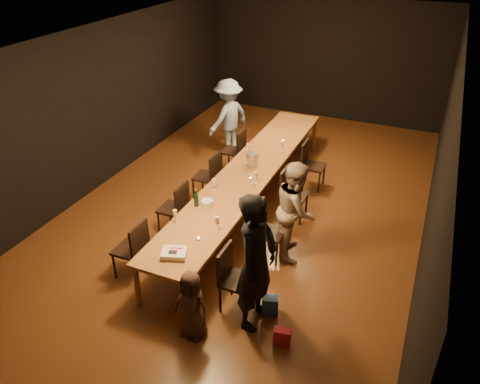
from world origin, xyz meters
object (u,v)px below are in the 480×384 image
at_px(birthday_cake, 174,253).
at_px(plate_stack, 207,203).
at_px(child, 192,305).
at_px(chair_right_1, 270,232).
at_px(woman_birthday, 256,263).
at_px(chair_left_0, 130,249).
at_px(ice_bucket, 252,159).
at_px(chair_right_0, 238,280).
at_px(chair_right_2, 294,195).
at_px(table, 249,173).
at_px(chair_left_1, 173,208).
at_px(woman_tan, 296,209).
at_px(chair_left_2, 206,176).
at_px(chair_left_3, 233,150).
at_px(man_blue, 228,117).
at_px(chair_right_3, 313,165).
at_px(champagne_bottle, 196,197).

xyz_separation_m(birthday_cake, plate_stack, (-0.16, 1.26, 0.01)).
relative_size(child, birthday_cake, 2.50).
xyz_separation_m(chair_right_1, woman_birthday, (0.30, -1.33, 0.48)).
height_order(chair_left_0, ice_bucket, ice_bucket).
xyz_separation_m(chair_left_0, ice_bucket, (0.82, 2.63, 0.40)).
height_order(chair_right_0, chair_right_2, same).
height_order(table, woman_birthday, woman_birthday).
relative_size(chair_left_1, woman_tan, 0.59).
distance_m(chair_left_2, chair_left_3, 1.20).
distance_m(chair_left_0, woman_tan, 2.50).
distance_m(chair_left_2, child, 3.35).
bearing_deg(chair_right_1, chair_left_1, -90.00).
bearing_deg(plate_stack, birthday_cake, -82.87).
distance_m(chair_left_1, chair_left_3, 2.40).
height_order(chair_right_0, birthday_cake, chair_right_0).
bearing_deg(birthday_cake, woman_tan, 35.83).
height_order(chair_right_1, plate_stack, chair_right_1).
bearing_deg(chair_right_1, man_blue, -145.96).
xyz_separation_m(table, ice_bucket, (-0.03, 0.23, 0.16)).
bearing_deg(plate_stack, woman_birthday, -42.91).
bearing_deg(chair_left_1, chair_left_3, 0.00).
bearing_deg(ice_bucket, chair_left_3, 130.34).
distance_m(chair_right_0, chair_left_1, 2.08).
bearing_deg(child, ice_bucket, 106.24).
bearing_deg(chair_left_0, chair_right_3, -25.28).
bearing_deg(chair_left_1, table, -35.31).
bearing_deg(table, chair_right_3, 54.69).
distance_m(birthday_cake, ice_bucket, 2.82).
xyz_separation_m(chair_left_0, chair_left_1, (0.00, 1.20, 0.00)).
distance_m(woman_tan, ice_bucket, 1.65).
bearing_deg(woman_tan, table, 36.53).
xyz_separation_m(woman_birthday, birthday_cake, (-1.13, -0.06, -0.16)).
height_order(chair_right_2, birthday_cake, chair_right_2).
height_order(chair_left_3, champagne_bottle, champagne_bottle).
xyz_separation_m(chair_right_1, chair_right_3, (0.00, 2.40, 0.00)).
distance_m(chair_right_1, woman_tan, 0.52).
height_order(child, plate_stack, child).
distance_m(chair_right_1, chair_left_1, 1.70).
xyz_separation_m(chair_left_1, woman_birthday, (2.00, -1.33, 0.48)).
relative_size(chair_left_1, champagne_bottle, 2.99).
distance_m(birthday_cake, plate_stack, 1.27).
height_order(table, champagne_bottle, champagne_bottle).
relative_size(chair_right_0, chair_left_0, 1.00).
height_order(chair_right_1, chair_left_3, same).
distance_m(table, child, 3.11).
distance_m(chair_right_1, chair_left_3, 2.94).
distance_m(chair_right_3, ice_bucket, 1.37).
distance_m(woman_tan, child, 2.24).
distance_m(man_blue, ice_bucket, 2.20).
bearing_deg(birthday_cake, table, 70.50).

